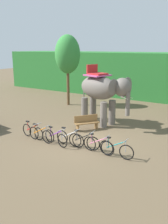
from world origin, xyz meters
The scene contains 12 objects.
ground_plane centered at (0.00, 0.00, 0.00)m, with size 80.00×80.00×0.00m, color brown.
foliage_hedge centered at (0.00, 14.37, 2.16)m, with size 36.00×6.00×4.32m, color #28702D.
tree_center_right centered at (-5.88, 6.56, 4.25)m, with size 2.10×2.10×5.87m.
elephant centered at (-0.78, 3.26, 2.20)m, with size 4.24×2.62×3.78m.
bike_red centered at (-2.67, -1.11, 0.39)m, with size 1.70×0.52×0.92m.
bike_orange centered at (-1.99, -1.25, 0.39)m, with size 1.71×0.52×0.92m.
bike_purple centered at (-0.97, -1.20, 0.39)m, with size 1.69×0.53×0.92m.
bike_white centered at (-0.32, -0.87, 0.39)m, with size 1.71×0.52×0.92m.
bike_black centered at (0.49, -0.82, 0.39)m, with size 1.71×0.52×0.92m.
bike_pink centered at (1.35, -0.90, 0.39)m, with size 1.71×0.52×0.92m.
bike_teal centered at (2.26, -0.87, 0.39)m, with size 1.71×0.52×0.92m.
wooden_bench centered at (-0.93, 1.69, 0.48)m, with size 1.22×1.45×0.89m.
Camera 1 is at (6.72, -10.48, 4.87)m, focal length 40.00 mm.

